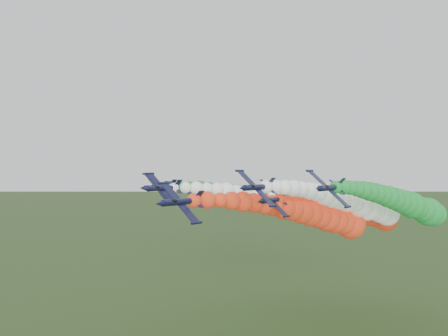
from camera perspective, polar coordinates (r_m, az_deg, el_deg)
The scene contains 6 objects.
jet_lead at distance 117.65m, azimuth 12.14°, elevation -6.12°, with size 15.87×78.04×17.84m.
jet_inner_left at distance 136.49m, azimuth 8.41°, elevation -4.78°, with size 15.93×78.10×17.90m.
jet_inner_right at distance 127.66m, azimuth 17.10°, elevation -4.54°, with size 15.23×77.41×17.21m.
jet_outer_left at distance 144.37m, azimuth 6.96°, elevation -4.57°, with size 15.82×78.00×17.80m.
jet_outer_right at distance 131.29m, azimuth 23.17°, elevation -4.50°, with size 15.22×77.40×17.20m.
jet_trail at distance 142.62m, azimuth 17.45°, elevation -5.52°, with size 15.44×77.61×17.41m.
Camera 1 is at (51.23, -72.53, 45.74)m, focal length 35.00 mm.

